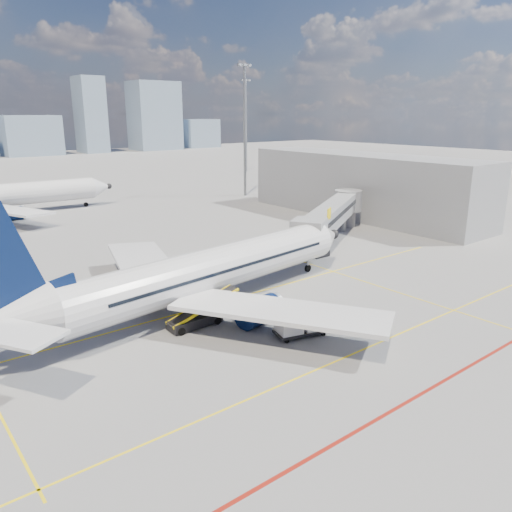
{
  "coord_description": "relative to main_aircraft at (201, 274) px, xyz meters",
  "views": [
    {
      "loc": [
        -23.91,
        -26.54,
        16.16
      ],
      "look_at": [
        2.58,
        6.81,
        4.0
      ],
      "focal_mm": 35.0,
      "sensor_mm": 36.0,
      "label": 1
    }
  ],
  "objects": [
    {
      "name": "floodlight_mast_far",
      "position": [
        67.77,
        82.42,
        10.37
      ],
      "size": [
        3.2,
        0.61,
        25.45
      ],
      "color": "slate",
      "rests_on": "ground"
    },
    {
      "name": "terminal_block",
      "position": [
        42.72,
        18.43,
        1.78
      ],
      "size": [
        10.0,
        42.0,
        10.0
      ],
      "color": "gray",
      "rests_on": "ground"
    },
    {
      "name": "jet_bridge",
      "position": [
        26.28,
        9.34,
        0.52
      ],
      "size": [
        23.55,
        15.78,
        6.3
      ],
      "color": "gray",
      "rests_on": "ground"
    },
    {
      "name": "ramp_worker",
      "position": [
        6.67,
        -10.37,
        -2.25
      ],
      "size": [
        0.72,
        0.84,
        1.94
      ],
      "primitive_type": "imported",
      "rotation": [
        0.0,
        0.0,
        1.13
      ],
      "color": "yellow",
      "rests_on": "ground"
    },
    {
      "name": "cargo_dolly",
      "position": [
        3.05,
        -9.06,
        -2.04
      ],
      "size": [
        4.26,
        2.71,
        2.16
      ],
      "rotation": [
        0.0,
        0.0,
        -0.26
      ],
      "color": "black",
      "rests_on": "ground"
    },
    {
      "name": "floodlight_mast_ne",
      "position": [
        40.77,
        47.42,
        10.37
      ],
      "size": [
        3.2,
        0.61,
        25.45
      ],
      "color": "slate",
      "rests_on": "ground"
    },
    {
      "name": "belt_loader",
      "position": [
        -2.18,
        -2.69,
        -2.57
      ],
      "size": [
        6.21,
        1.69,
        2.54
      ],
      "rotation": [
        0.0,
        0.0,
        -0.0
      ],
      "color": "black",
      "rests_on": "ground"
    },
    {
      "name": "ground",
      "position": [
        2.77,
        -7.57,
        -3.22
      ],
      "size": [
        420.0,
        420.0,
        0.0
      ],
      "primitive_type": "plane",
      "color": "gray",
      "rests_on": "ground"
    },
    {
      "name": "apron_markings",
      "position": [
        2.19,
        -11.49,
        -3.22
      ],
      "size": [
        90.0,
        35.12,
        0.01
      ],
      "color": "yellow",
      "rests_on": "ground"
    },
    {
      "name": "baggage_tug",
      "position": [
        4.62,
        -9.17,
        -2.42
      ],
      "size": [
        2.68,
        2.05,
        1.67
      ],
      "rotation": [
        0.0,
        0.0,
        -0.29
      ],
      "color": "silver",
      "rests_on": "ground"
    },
    {
      "name": "main_aircraft",
      "position": [
        0.0,
        0.0,
        0.0
      ],
      "size": [
        38.81,
        33.69,
        11.37
      ],
      "rotation": [
        0.0,
        0.0,
        0.14
      ],
      "color": "silver",
      "rests_on": "ground"
    }
  ]
}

